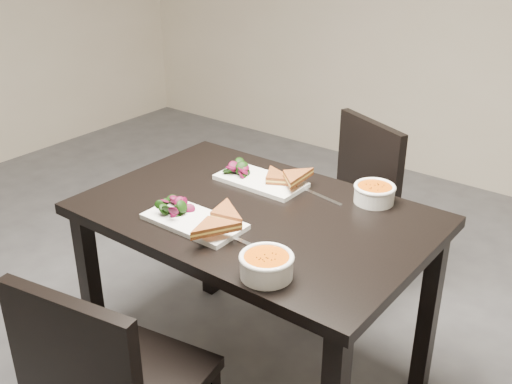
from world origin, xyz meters
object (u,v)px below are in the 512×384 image
table (256,235)px  soup_bowl_far (374,192)px  chair_far (347,201)px  soup_bowl_near (267,264)px  plate_far (261,181)px  plate_near (194,222)px

table → soup_bowl_far: soup_bowl_far is taller
chair_far → soup_bowl_near: 1.14m
soup_bowl_near → soup_bowl_far: (0.02, 0.62, -0.00)m
soup_bowl_near → plate_far: size_ratio=0.46×
plate_far → soup_bowl_near: bearing=-51.3°
table → soup_bowl_near: size_ratio=7.56×
table → plate_near: plate_near is taller
table → plate_near: (-0.10, -0.21, 0.11)m
chair_far → plate_far: 0.62m
table → chair_far: chair_far is taller
plate_near → soup_bowl_near: bearing=-15.4°
chair_far → plate_far: chair_far is taller
plate_far → table: bearing=-56.9°
plate_near → soup_bowl_far: soup_bowl_far is taller
table → plate_far: (-0.12, 0.19, 0.11)m
chair_far → table: bearing=-62.8°
soup_bowl_near → plate_far: (-0.40, 0.50, -0.03)m
plate_far → plate_near: bearing=-86.8°
chair_far → plate_far: size_ratio=2.49×
chair_far → soup_bowl_near: size_ratio=5.36×
plate_near → plate_far: same height
chair_far → soup_bowl_far: chair_far is taller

